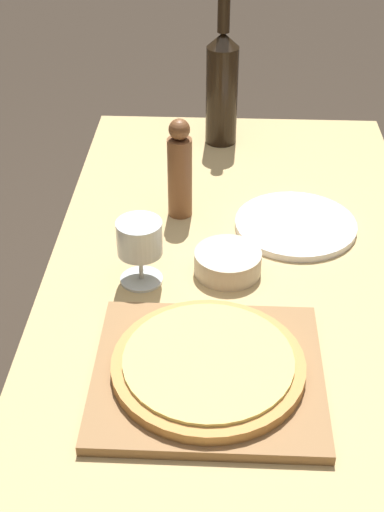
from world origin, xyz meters
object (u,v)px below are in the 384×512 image
Objects in this scene: pizza at (208,364)px; wine_bottle at (222,86)px; pepper_mill at (180,171)px; wine_glass at (140,241)px; small_bowl at (228,262)px.

wine_bottle is at bearing 89.42° from pizza.
pepper_mill is (-0.07, 0.47, 0.07)m from pizza.
wine_glass is 1.01× the size of small_bowl.
pizza is at bearing -81.51° from pepper_mill.
wine_glass is (-0.13, -0.57, -0.05)m from wine_bottle.
wine_bottle is 0.55m from small_bowl.
pizza is at bearing -95.84° from small_bowl.
pizza is 0.28m from wine_glass.
small_bowl is (0.03, 0.27, -0.01)m from pizza.
small_bowl is (0.02, -0.54, -0.12)m from wine_bottle.
pizza is 0.48m from pepper_mill.
wine_bottle is 1.65× the size of pepper_mill.
pizza is 0.28m from small_bowl.
wine_bottle is at bearing 76.73° from wine_glass.
wine_glass reaches higher than small_bowl.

